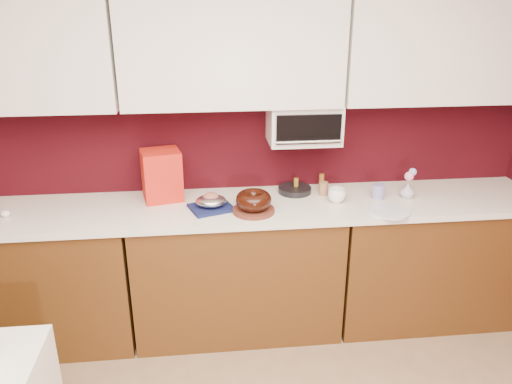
{
  "coord_description": "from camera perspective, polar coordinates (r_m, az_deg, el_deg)",
  "views": [
    {
      "loc": [
        -0.19,
        -0.96,
        2.12
      ],
      "look_at": [
        0.12,
        1.84,
        1.02
      ],
      "focal_mm": 35.0,
      "sensor_mm": 36.0,
      "label": 1
    }
  ],
  "objects": [
    {
      "name": "toaster_oven_door",
      "position": [
        3.07,
        6.05,
        7.15
      ],
      "size": [
        0.4,
        0.02,
        0.18
      ],
      "primitive_type": "cube",
      "color": "black",
      "rests_on": "toaster_oven"
    },
    {
      "name": "egg_right",
      "position": [
        3.32,
        -26.72,
        -2.23
      ],
      "size": [
        0.07,
        0.06,
        0.04
      ],
      "primitive_type": "ellipsoid",
      "rotation": [
        0.0,
        0.0,
        0.37
      ],
      "color": "white",
      "rests_on": "countertop"
    },
    {
      "name": "base_cabinet_right",
      "position": [
        3.69,
        19.15,
        -7.25
      ],
      "size": [
        1.31,
        0.58,
        0.86
      ],
      "primitive_type": "cube",
      "color": "#522F10",
      "rests_on": "floor"
    },
    {
      "name": "cake_base",
      "position": [
        3.04,
        -0.28,
        -2.12
      ],
      "size": [
        0.3,
        0.3,
        0.02
      ],
      "primitive_type": "cylinder",
      "rotation": [
        0.0,
        0.0,
        -0.2
      ],
      "color": "#5B281B",
      "rests_on": "countertop"
    },
    {
      "name": "base_cabinet_left",
      "position": [
        3.55,
        -24.5,
        -9.26
      ],
      "size": [
        1.31,
        0.58,
        0.86
      ],
      "primitive_type": "cube",
      "color": "#522F10",
      "rests_on": "floor"
    },
    {
      "name": "coffee_mug",
      "position": [
        3.21,
        9.21,
        -0.24
      ],
      "size": [
        0.11,
        0.11,
        0.11
      ],
      "primitive_type": "imported",
      "rotation": [
        0.0,
        0.0,
        0.18
      ],
      "color": "white",
      "rests_on": "countertop"
    },
    {
      "name": "upper_cabinet_right",
      "position": [
        3.42,
        21.07,
        15.45
      ],
      "size": [
        1.31,
        0.33,
        0.7
      ],
      "primitive_type": "cube",
      "color": "white",
      "rests_on": "wall_back"
    },
    {
      "name": "dark_pan",
      "position": [
        3.35,
        4.45,
        0.26
      ],
      "size": [
        0.29,
        0.29,
        0.04
      ],
      "primitive_type": "cylinder",
      "rotation": [
        0.0,
        0.0,
        -0.4
      ],
      "color": "black",
      "rests_on": "countertop"
    },
    {
      "name": "flower_vase",
      "position": [
        3.39,
        16.93,
        0.24
      ],
      "size": [
        0.08,
        0.08,
        0.11
      ],
      "primitive_type": "imported",
      "rotation": [
        0.0,
        0.0,
        0.17
      ],
      "color": "#AFB4C7",
      "rests_on": "countertop"
    },
    {
      "name": "toaster_oven_handle",
      "position": [
        3.07,
        6.06,
        5.73
      ],
      "size": [
        0.42,
        0.02,
        0.02
      ],
      "primitive_type": "cylinder",
      "rotation": [
        0.0,
        1.57,
        0.0
      ],
      "color": "silver",
      "rests_on": "toaster_oven"
    },
    {
      "name": "toaster_oven",
      "position": [
        3.22,
        5.46,
        7.85
      ],
      "size": [
        0.45,
        0.3,
        0.25
      ],
      "primitive_type": "cube",
      "color": "white",
      "rests_on": "upper_cabinet_center"
    },
    {
      "name": "flower_blue",
      "position": [
        3.38,
        17.48,
        2.21
      ],
      "size": [
        0.05,
        0.05,
        0.05
      ],
      "primitive_type": "sphere",
      "color": "#90ABE6",
      "rests_on": "flower_vase"
    },
    {
      "name": "base_cabinet_center",
      "position": [
        3.36,
        -2.17,
        -8.86
      ],
      "size": [
        1.31,
        0.58,
        0.86
      ],
      "primitive_type": "cube",
      "color": "#522F10",
      "rests_on": "floor"
    },
    {
      "name": "navy_towel",
      "position": [
        3.09,
        -5.13,
        -1.8
      ],
      "size": [
        0.3,
        0.28,
        0.02
      ],
      "primitive_type": "cube",
      "rotation": [
        0.0,
        0.0,
        0.33
      ],
      "color": "#131A48",
      "rests_on": "countertop"
    },
    {
      "name": "bundt_cake",
      "position": [
        3.01,
        -0.28,
        -0.93
      ],
      "size": [
        0.25,
        0.25,
        0.09
      ],
      "primitive_type": "torus",
      "rotation": [
        0.0,
        0.0,
        0.16
      ],
      "color": "black",
      "rests_on": "cake_base"
    },
    {
      "name": "blue_jar",
      "position": [
        3.33,
        13.8,
        0.07
      ],
      "size": [
        0.09,
        0.09,
        0.09
      ],
      "primitive_type": "cylinder",
      "rotation": [
        0.0,
        0.0,
        -0.13
      ],
      "color": "navy",
      "rests_on": "countertop"
    },
    {
      "name": "flower_pink",
      "position": [
        3.36,
        17.1,
        1.73
      ],
      "size": [
        0.06,
        0.06,
        0.06
      ],
      "primitive_type": "sphere",
      "color": "pink",
      "rests_on": "flower_vase"
    },
    {
      "name": "foil_ham_nest",
      "position": [
        3.08,
        -5.16,
        -1.02
      ],
      "size": [
        0.23,
        0.2,
        0.07
      ],
      "primitive_type": "ellipsoid",
      "rotation": [
        0.0,
        0.0,
        -0.28
      ],
      "color": "silver",
      "rests_on": "navy_towel"
    },
    {
      "name": "wall_back",
      "position": [
        3.33,
        -2.76,
        6.17
      ],
      "size": [
        4.0,
        0.02,
        2.5
      ],
      "primitive_type": "cube",
      "color": "#35070D",
      "rests_on": "floor"
    },
    {
      "name": "china_plate",
      "position": [
        3.14,
        15.08,
        -2.16
      ],
      "size": [
        0.26,
        0.26,
        0.01
      ],
      "primitive_type": "cylinder",
      "rotation": [
        0.0,
        0.0,
        -0.05
      ],
      "color": "silver",
      "rests_on": "countertop"
    },
    {
      "name": "countertop",
      "position": [
        3.16,
        -2.29,
        -1.79
      ],
      "size": [
        4.0,
        0.62,
        0.04
      ],
      "primitive_type": "cube",
      "color": "silver",
      "rests_on": "base_cabinet_center"
    },
    {
      "name": "amber_bottle",
      "position": [
        3.36,
        4.6,
        0.81
      ],
      "size": [
        0.04,
        0.04,
        0.09
      ],
      "primitive_type": "cylinder",
      "rotation": [
        0.0,
        0.0,
        0.15
      ],
      "color": "#816017",
      "rests_on": "countertop"
    },
    {
      "name": "pandoro_box",
      "position": [
        3.24,
        -10.73,
        1.91
      ],
      "size": [
        0.28,
        0.26,
        0.32
      ],
      "primitive_type": "cube",
      "rotation": [
        0.0,
        0.0,
        0.22
      ],
      "color": "#AC0B18",
      "rests_on": "countertop"
    },
    {
      "name": "amber_bottle_tall",
      "position": [
        3.39,
        7.49,
        1.1
      ],
      "size": [
        0.04,
        0.04,
        0.12
      ],
      "primitive_type": "cylinder",
      "rotation": [
        0.0,
        0.0,
        -0.26
      ],
      "color": "brown",
      "rests_on": "countertop"
    },
    {
      "name": "roasted_ham",
      "position": [
        3.07,
        -5.18,
        -0.59
      ],
      "size": [
        0.12,
        0.11,
        0.06
      ],
      "primitive_type": "ellipsoid",
      "rotation": [
        0.0,
        0.0,
        -0.34
      ],
      "color": "#A05C49",
      "rests_on": "foil_ham_nest"
    },
    {
      "name": "paper_cup",
      "position": [
        3.32,
        7.71,
        0.39
      ],
      "size": [
        0.06,
        0.06,
        0.09
      ],
      "primitive_type": "cylinder",
      "rotation": [
        0.0,
        0.0,
        0.03
      ],
      "color": "#8E6440",
      "rests_on": "countertop"
    },
    {
      "name": "upper_cabinet_center",
      "position": [
        3.06,
        -2.76,
        16.25
      ],
      "size": [
        1.31,
        0.33,
        0.7
      ],
      "primitive_type": "cube",
      "color": "white",
      "rests_on": "wall_back"
    }
  ]
}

